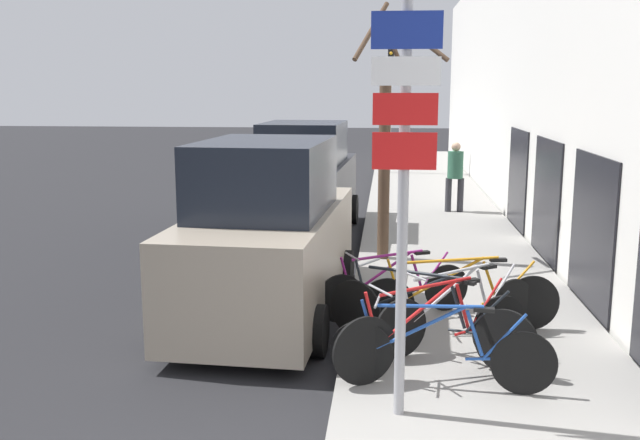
% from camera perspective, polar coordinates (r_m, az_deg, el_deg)
% --- Properties ---
extents(ground_plane, '(80.00, 80.00, 0.00)m').
position_cam_1_polar(ground_plane, '(14.88, -0.39, -1.39)').
color(ground_plane, black).
extents(sidewalk_curb, '(3.20, 32.00, 0.15)m').
position_cam_1_polar(sidewalk_curb, '(17.58, 9.02, 0.59)').
color(sidewalk_curb, gray).
rests_on(sidewalk_curb, ground).
extents(building_facade, '(0.23, 32.00, 6.50)m').
position_cam_1_polar(building_facade, '(17.44, 15.18, 10.68)').
color(building_facade, silver).
rests_on(building_facade, ground).
extents(signpost, '(0.59, 0.12, 3.71)m').
position_cam_1_polar(signpost, '(6.19, 6.70, 3.06)').
color(signpost, '#939399').
rests_on(signpost, sidewalk_curb).
extents(bicycle_0, '(2.22, 0.44, 0.88)m').
position_cam_1_polar(bicycle_0, '(7.24, 9.65, -10.34)').
color(bicycle_0, black).
rests_on(bicycle_0, sidewalk_curb).
extents(bicycle_1, '(2.08, 1.25, 0.98)m').
position_cam_1_polar(bicycle_1, '(7.64, 9.21, -8.93)').
color(bicycle_1, black).
rests_on(bicycle_1, sidewalk_curb).
extents(bicycle_2, '(2.23, 1.36, 0.97)m').
position_cam_1_polar(bicycle_2, '(8.06, 8.45, -7.86)').
color(bicycle_2, black).
rests_on(bicycle_2, sidewalk_curb).
extents(bicycle_3, '(1.93, 1.35, 0.93)m').
position_cam_1_polar(bicycle_3, '(8.43, 11.09, -7.23)').
color(bicycle_3, black).
rests_on(bicycle_3, sidewalk_curb).
extents(bicycle_4, '(2.45, 0.54, 0.94)m').
position_cam_1_polar(bicycle_4, '(8.89, 11.15, -6.25)').
color(bicycle_4, black).
rests_on(bicycle_4, sidewalk_curb).
extents(bicycle_5, '(1.96, 0.92, 0.87)m').
position_cam_1_polar(bicycle_5, '(9.33, 6.03, -5.48)').
color(bicycle_5, black).
rests_on(bicycle_5, sidewalk_curb).
extents(parked_car_0, '(2.17, 4.64, 2.42)m').
position_cam_1_polar(parked_car_0, '(9.62, -4.16, -1.48)').
color(parked_car_0, gray).
rests_on(parked_car_0, ground).
extents(parked_car_1, '(2.15, 4.23, 2.38)m').
position_cam_1_polar(parked_car_1, '(15.03, -1.23, 2.92)').
color(parked_car_1, black).
rests_on(parked_car_1, ground).
extents(pedestrian_near, '(0.44, 0.37, 1.66)m').
position_cam_1_polar(pedestrian_near, '(17.25, 10.76, 3.82)').
color(pedestrian_near, '#333338').
rests_on(pedestrian_near, sidewalk_curb).
extents(street_tree, '(1.56, 1.49, 4.32)m').
position_cam_1_polar(street_tree, '(12.19, 5.27, 5.99)').
color(street_tree, '#4C3828').
rests_on(street_tree, sidewalk_curb).
extents(traffic_light, '(0.20, 0.30, 4.50)m').
position_cam_1_polar(traffic_light, '(24.84, 5.65, 10.43)').
color(traffic_light, '#939399').
rests_on(traffic_light, sidewalk_curb).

